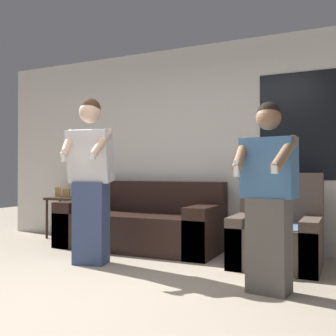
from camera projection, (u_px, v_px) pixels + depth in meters
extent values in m
plane|color=tan|center=(84.00, 309.00, 2.84)|extent=(14.00, 14.00, 0.00)
cube|color=silver|center=(206.00, 146.00, 5.25)|extent=(6.69, 0.06, 2.70)
cube|color=black|center=(306.00, 126.00, 4.68)|extent=(1.10, 0.01, 1.30)
cube|color=black|center=(138.00, 231.00, 5.09)|extent=(2.13, 0.86, 0.46)
cube|color=black|center=(150.00, 196.00, 5.38)|extent=(2.13, 0.22, 0.41)
cube|color=black|center=(81.00, 222.00, 5.48)|extent=(0.28, 0.86, 0.60)
cube|color=black|center=(206.00, 230.00, 4.70)|extent=(0.28, 0.86, 0.60)
cube|color=brown|center=(276.00, 246.00, 4.14)|extent=(0.89, 0.83, 0.43)
cube|color=brown|center=(281.00, 198.00, 4.43)|extent=(0.89, 0.20, 0.56)
cube|color=brown|center=(243.00, 239.00, 4.29)|extent=(0.18, 0.83, 0.53)
cube|color=brown|center=(312.00, 244.00, 3.99)|extent=(0.18, 0.83, 0.53)
cube|color=slate|center=(276.00, 226.00, 4.10)|extent=(0.76, 0.66, 0.01)
cube|color=#332319|center=(66.00, 199.00, 5.92)|extent=(0.56, 0.38, 0.04)
cylinder|color=#332319|center=(47.00, 219.00, 5.88)|extent=(0.04, 0.04, 0.58)
cylinder|color=#332319|center=(73.00, 221.00, 5.68)|extent=(0.04, 0.04, 0.58)
cylinder|color=#332319|center=(60.00, 217.00, 6.15)|extent=(0.04, 0.04, 0.58)
cylinder|color=#332319|center=(85.00, 219.00, 5.95)|extent=(0.04, 0.04, 0.58)
cube|color=tan|center=(58.00, 193.00, 5.96)|extent=(0.10, 0.02, 0.17)
cube|color=tan|center=(66.00, 194.00, 5.92)|extent=(0.13, 0.02, 0.15)
cube|color=#384770|center=(91.00, 223.00, 4.27)|extent=(0.39, 0.31, 0.89)
cube|color=silver|center=(90.00, 156.00, 4.25)|extent=(0.51, 0.39, 0.60)
sphere|color=#DBAD8E|center=(90.00, 112.00, 4.24)|extent=(0.23, 0.23, 0.23)
sphere|color=#3D2819|center=(90.00, 109.00, 4.25)|extent=(0.22, 0.22, 0.22)
cylinder|color=#DBAD8E|center=(68.00, 143.00, 4.15)|extent=(0.21, 0.36, 0.33)
cube|color=white|center=(64.00, 156.00, 4.00)|extent=(0.04, 0.04, 0.13)
cylinder|color=#DBAD8E|center=(101.00, 143.00, 4.07)|extent=(0.09, 0.36, 0.33)
cube|color=white|center=(93.00, 155.00, 3.93)|extent=(0.05, 0.04, 0.08)
cube|color=#56514C|center=(269.00, 245.00, 3.25)|extent=(0.36, 0.29, 0.78)
cube|color=#3D6693|center=(269.00, 168.00, 3.25)|extent=(0.47, 0.30, 0.50)
sphere|color=brown|center=(268.00, 118.00, 3.25)|extent=(0.21, 0.21, 0.21)
sphere|color=black|center=(269.00, 114.00, 3.26)|extent=(0.20, 0.20, 0.20)
cylinder|color=brown|center=(241.00, 154.00, 3.23)|extent=(0.09, 0.36, 0.30)
cube|color=white|center=(237.00, 169.00, 3.09)|extent=(0.04, 0.04, 0.13)
cylinder|color=brown|center=(285.00, 153.00, 3.03)|extent=(0.19, 0.36, 0.30)
cube|color=white|center=(275.00, 168.00, 2.92)|extent=(0.05, 0.04, 0.08)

